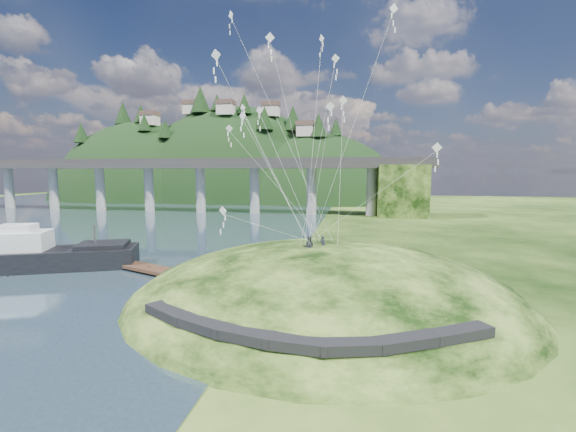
# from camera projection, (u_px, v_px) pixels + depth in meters

# --- Properties ---
(ground) EXTENTS (320.00, 320.00, 0.00)m
(ground) POSITION_uv_depth(u_px,v_px,m) (231.00, 303.00, 33.50)
(ground) COLOR black
(ground) RESTS_ON ground
(grass_hill) EXTENTS (36.00, 32.00, 13.00)m
(grass_hill) POSITION_uv_depth(u_px,v_px,m) (324.00, 317.00, 34.24)
(grass_hill) COLOR black
(grass_hill) RESTS_ON ground
(footpath) EXTENTS (22.29, 5.84, 0.83)m
(footpath) POSITION_uv_depth(u_px,v_px,m) (299.00, 331.00, 22.44)
(footpath) COLOR black
(footpath) RESTS_ON ground
(bridge) EXTENTS (160.00, 11.00, 15.00)m
(bridge) POSITION_uv_depth(u_px,v_px,m) (219.00, 178.00, 105.49)
(bridge) COLOR #2D2B2B
(bridge) RESTS_ON ground
(far_ridge) EXTENTS (153.00, 70.00, 94.50)m
(far_ridge) POSITION_uv_depth(u_px,v_px,m) (225.00, 216.00, 161.39)
(far_ridge) COLOR black
(far_ridge) RESTS_ON ground
(work_barge) EXTENTS (20.49, 12.49, 6.97)m
(work_barge) POSITION_uv_depth(u_px,v_px,m) (42.00, 255.00, 44.74)
(work_barge) COLOR black
(work_barge) RESTS_ON ground
(wooden_dock) EXTENTS (14.44, 7.59, 1.05)m
(wooden_dock) POSITION_uv_depth(u_px,v_px,m) (168.00, 272.00, 41.76)
(wooden_dock) COLOR #3B2318
(wooden_dock) RESTS_ON ground
(kite_flyers) EXTENTS (1.94, 1.61, 1.90)m
(kite_flyers) POSITION_uv_depth(u_px,v_px,m) (312.00, 236.00, 32.88)
(kite_flyers) COLOR #22252D
(kite_flyers) RESTS_ON ground
(kite_swarm) EXTENTS (19.63, 14.15, 18.74)m
(kite_swarm) POSITION_uv_depth(u_px,v_px,m) (293.00, 88.00, 33.45)
(kite_swarm) COLOR silver
(kite_swarm) RESTS_ON ground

